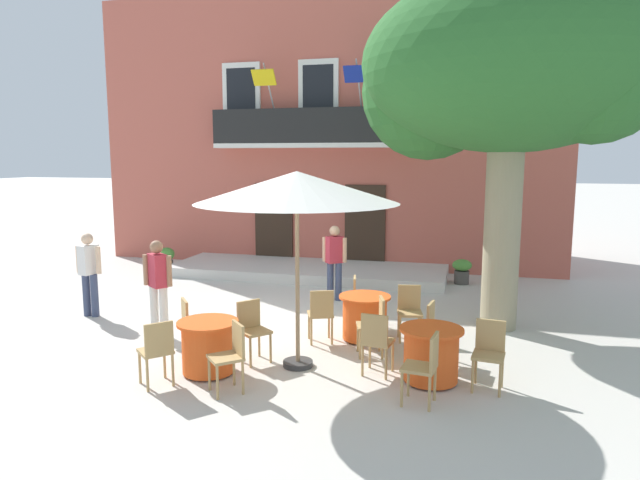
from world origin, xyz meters
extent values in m
plane|color=beige|center=(0.00, 0.00, 0.00)|extent=(120.00, 120.00, 0.00)
cube|color=#BC5B4C|center=(-0.43, 7.00, 3.75)|extent=(13.00, 4.00, 7.50)
cube|color=#332319|center=(-1.73, 4.97, 1.15)|extent=(1.10, 0.08, 2.30)
cube|color=#332319|center=(0.87, 4.97, 1.15)|extent=(1.10, 0.08, 2.30)
cube|color=silver|center=(-2.63, 4.96, 4.65)|extent=(1.10, 0.08, 1.90)
cube|color=black|center=(-2.63, 4.93, 4.65)|extent=(0.84, 0.04, 1.60)
cube|color=silver|center=(-0.43, 4.96, 4.65)|extent=(1.10, 0.08, 1.90)
cube|color=black|center=(-0.43, 4.93, 4.65)|extent=(0.84, 0.04, 1.60)
cube|color=silver|center=(1.77, 4.96, 4.65)|extent=(1.10, 0.08, 1.90)
cube|color=black|center=(1.77, 4.93, 4.65)|extent=(0.84, 0.04, 1.60)
cube|color=silver|center=(-0.43, 4.67, 3.34)|extent=(5.60, 0.65, 0.12)
cube|color=black|center=(-0.43, 4.38, 3.85)|extent=(5.60, 0.06, 0.90)
cylinder|color=#B2B2B7|center=(-1.63, 4.50, 4.75)|extent=(0.04, 0.95, 1.33)
cube|color=yellow|center=(-1.63, 4.05, 5.05)|extent=(0.60, 0.29, 0.38)
cylinder|color=#B2B2B7|center=(0.77, 4.50, 4.75)|extent=(0.04, 0.95, 1.33)
cube|color=#192D9E|center=(0.77, 4.05, 5.05)|extent=(0.60, 0.29, 0.38)
cylinder|color=slate|center=(-2.73, 4.70, 3.54)|extent=(0.26, 0.26, 0.28)
ellipsoid|color=#4C8E38|center=(-2.73, 4.70, 3.84)|extent=(0.34, 0.34, 0.33)
cylinder|color=slate|center=(-1.58, 4.70, 3.53)|extent=(0.35, 0.35, 0.26)
ellipsoid|color=#2D7533|center=(-1.58, 4.70, 3.82)|extent=(0.46, 0.46, 0.33)
cylinder|color=#47423D|center=(-0.43, 4.70, 3.52)|extent=(0.32, 0.32, 0.25)
ellipsoid|color=#4C8E38|center=(-0.43, 4.70, 3.86)|extent=(0.42, 0.42, 0.41)
cylinder|color=#995638|center=(0.72, 4.70, 3.54)|extent=(0.26, 0.26, 0.29)
ellipsoid|color=#4C8E38|center=(0.72, 4.70, 3.85)|extent=(0.33, 0.33, 0.32)
cylinder|color=#995638|center=(1.87, 4.70, 3.54)|extent=(0.32, 0.32, 0.27)
ellipsoid|color=#4C8E38|center=(1.87, 4.70, 3.83)|extent=(0.41, 0.41, 0.31)
cube|color=silver|center=(-0.43, 3.83, 0.12)|extent=(7.08, 2.34, 0.25)
cylinder|color=gray|center=(4.15, 0.41, 1.62)|extent=(0.63, 0.63, 3.23)
ellipsoid|color=#286028|center=(4.15, 0.41, 4.61)|extent=(5.02, 4.52, 3.01)
sphere|color=#286028|center=(2.77, 1.04, 4.24)|extent=(2.51, 2.51, 2.51)
sphere|color=#286028|center=(5.41, -0.09, 4.36)|extent=(2.26, 2.26, 2.26)
cylinder|color=#EA561E|center=(1.95, -0.90, 0.37)|extent=(0.74, 0.74, 0.68)
cylinder|color=#EA561E|center=(1.95, -0.90, 0.74)|extent=(0.86, 0.86, 0.04)
cylinder|color=#2D2823|center=(1.95, -0.90, 0.01)|extent=(0.44, 0.44, 0.03)
cylinder|color=tan|center=(2.89, -0.88, 0.23)|extent=(0.04, 0.04, 0.45)
cylinder|color=tan|center=(2.56, -0.95, 0.23)|extent=(0.04, 0.04, 0.45)
cylinder|color=tan|center=(2.82, -0.55, 0.23)|extent=(0.04, 0.04, 0.45)
cylinder|color=tan|center=(2.49, -0.62, 0.23)|extent=(0.04, 0.04, 0.45)
cube|color=tan|center=(2.69, -0.75, 0.47)|extent=(0.47, 0.47, 0.04)
cube|color=tan|center=(2.65, -0.57, 0.70)|extent=(0.38, 0.11, 0.42)
cylinder|color=tan|center=(1.95, 0.04, 0.23)|extent=(0.04, 0.04, 0.45)
cylinder|color=tan|center=(2.01, -0.30, 0.23)|extent=(0.04, 0.04, 0.45)
cylinder|color=tan|center=(1.61, -0.03, 0.23)|extent=(0.04, 0.04, 0.45)
cylinder|color=tan|center=(1.68, -0.36, 0.23)|extent=(0.04, 0.04, 0.45)
cube|color=tan|center=(1.81, -0.16, 0.47)|extent=(0.47, 0.47, 0.04)
cube|color=tan|center=(1.64, -0.19, 0.70)|extent=(0.11, 0.38, 0.42)
cylinder|color=tan|center=(1.04, -1.09, 0.23)|extent=(0.04, 0.04, 0.45)
cylinder|color=tan|center=(1.35, -0.96, 0.23)|extent=(0.04, 0.04, 0.45)
cylinder|color=tan|center=(1.17, -1.41, 0.23)|extent=(0.04, 0.04, 0.45)
cylinder|color=tan|center=(1.48, -1.28, 0.23)|extent=(0.04, 0.04, 0.45)
cube|color=tan|center=(1.26, -1.19, 0.47)|extent=(0.52, 0.52, 0.04)
cube|color=tan|center=(1.33, -1.35, 0.70)|extent=(0.37, 0.18, 0.42)
cylinder|color=tan|center=(2.05, -1.83, 0.23)|extent=(0.04, 0.04, 0.45)
cylinder|color=tan|center=(1.96, -1.50, 0.23)|extent=(0.04, 0.04, 0.45)
cylinder|color=tan|center=(2.38, -1.73, 0.23)|extent=(0.04, 0.04, 0.45)
cylinder|color=tan|center=(2.28, -1.41, 0.23)|extent=(0.04, 0.04, 0.45)
cube|color=tan|center=(2.17, -1.62, 0.47)|extent=(0.50, 0.50, 0.04)
cube|color=tan|center=(2.34, -1.57, 0.70)|extent=(0.15, 0.38, 0.42)
cylinder|color=#EA561E|center=(0.08, -2.92, 0.37)|extent=(0.74, 0.74, 0.68)
cylinder|color=#EA561E|center=(0.08, -2.92, 0.74)|extent=(0.86, 0.86, 0.04)
cylinder|color=#2D2823|center=(0.08, -2.92, 0.01)|extent=(0.44, 0.44, 0.03)
cylinder|color=tan|center=(0.80, -2.32, 0.23)|extent=(0.04, 0.04, 0.45)
cylinder|color=tan|center=(0.58, -2.58, 0.23)|extent=(0.04, 0.04, 0.45)
cylinder|color=tan|center=(0.53, -2.10, 0.23)|extent=(0.04, 0.04, 0.45)
cylinder|color=tan|center=(0.32, -2.37, 0.23)|extent=(0.04, 0.04, 0.45)
cube|color=tan|center=(0.56, -2.34, 0.47)|extent=(0.56, 0.56, 0.04)
cube|color=tan|center=(0.42, -2.23, 0.70)|extent=(0.27, 0.32, 0.42)
cylinder|color=tan|center=(-0.36, -2.10, 0.23)|extent=(0.04, 0.04, 0.45)
cylinder|color=tan|center=(-0.15, -2.36, 0.23)|extent=(0.04, 0.04, 0.45)
cylinder|color=tan|center=(-0.62, -2.31, 0.23)|extent=(0.04, 0.04, 0.45)
cylinder|color=tan|center=(-0.41, -2.58, 0.23)|extent=(0.04, 0.04, 0.45)
cube|color=tan|center=(-0.39, -2.34, 0.47)|extent=(0.56, 0.56, 0.04)
cube|color=tan|center=(-0.53, -2.45, 0.70)|extent=(0.27, 0.32, 0.42)
cylinder|color=tan|center=(-0.65, -3.50, 0.23)|extent=(0.04, 0.04, 0.45)
cylinder|color=tan|center=(-0.43, -3.25, 0.23)|extent=(0.04, 0.04, 0.45)
cylinder|color=tan|center=(-0.40, -3.73, 0.23)|extent=(0.04, 0.04, 0.45)
cylinder|color=tan|center=(-0.17, -3.47, 0.23)|extent=(0.04, 0.04, 0.45)
cube|color=tan|center=(-0.41, -3.49, 0.47)|extent=(0.56, 0.56, 0.04)
cube|color=tan|center=(-0.28, -3.60, 0.70)|extent=(0.28, 0.31, 0.42)
cylinder|color=tan|center=(0.59, -3.71, 0.23)|extent=(0.04, 0.04, 0.45)
cylinder|color=tan|center=(0.36, -3.46, 0.23)|extent=(0.04, 0.04, 0.45)
cylinder|color=tan|center=(0.84, -3.48, 0.23)|extent=(0.04, 0.04, 0.45)
cylinder|color=tan|center=(0.60, -3.23, 0.23)|extent=(0.04, 0.04, 0.45)
cube|color=tan|center=(0.60, -3.47, 0.47)|extent=(0.57, 0.57, 0.04)
cube|color=tan|center=(0.73, -3.35, 0.70)|extent=(0.29, 0.30, 0.42)
cylinder|color=#EA561E|center=(3.15, -2.43, 0.37)|extent=(0.74, 0.74, 0.68)
cylinder|color=#EA561E|center=(3.15, -2.43, 0.74)|extent=(0.86, 0.86, 0.04)
cylinder|color=#2D2823|center=(3.15, -2.43, 0.01)|extent=(0.44, 0.44, 0.03)
cylinder|color=tan|center=(3.46, -1.55, 0.23)|extent=(0.04, 0.04, 0.45)
cylinder|color=tan|center=(3.41, -1.88, 0.23)|extent=(0.04, 0.04, 0.45)
cylinder|color=tan|center=(3.12, -1.49, 0.23)|extent=(0.04, 0.04, 0.45)
cylinder|color=tan|center=(3.07, -1.83, 0.23)|extent=(0.04, 0.04, 0.45)
cube|color=tan|center=(3.26, -1.69, 0.47)|extent=(0.46, 0.46, 0.04)
cube|color=tan|center=(3.08, -1.66, 0.70)|extent=(0.10, 0.38, 0.42)
cylinder|color=tan|center=(2.26, -2.14, 0.23)|extent=(0.04, 0.04, 0.45)
cylinder|color=tan|center=(2.60, -2.18, 0.23)|extent=(0.04, 0.04, 0.45)
cylinder|color=tan|center=(2.22, -2.48, 0.23)|extent=(0.04, 0.04, 0.45)
cylinder|color=tan|center=(2.55, -2.52, 0.23)|extent=(0.04, 0.04, 0.45)
cube|color=tan|center=(2.41, -2.33, 0.47)|extent=(0.45, 0.45, 0.04)
cube|color=tan|center=(2.38, -2.51, 0.70)|extent=(0.38, 0.09, 0.42)
cylinder|color=tan|center=(2.86, -3.32, 0.23)|extent=(0.04, 0.04, 0.45)
cylinder|color=tan|center=(2.91, -2.98, 0.23)|extent=(0.04, 0.04, 0.45)
cylinder|color=tan|center=(3.20, -3.36, 0.23)|extent=(0.04, 0.04, 0.45)
cylinder|color=tan|center=(3.24, -3.03, 0.23)|extent=(0.04, 0.04, 0.45)
cube|color=tan|center=(3.05, -3.17, 0.47)|extent=(0.45, 0.45, 0.04)
cube|color=tan|center=(3.23, -3.20, 0.70)|extent=(0.09, 0.38, 0.42)
cylinder|color=tan|center=(4.04, -2.72, 0.23)|extent=(0.04, 0.04, 0.45)
cylinder|color=tan|center=(3.70, -2.67, 0.23)|extent=(0.04, 0.04, 0.45)
cylinder|color=tan|center=(4.08, -2.38, 0.23)|extent=(0.04, 0.04, 0.45)
cylinder|color=tan|center=(3.75, -2.33, 0.23)|extent=(0.04, 0.04, 0.45)
cube|color=tan|center=(3.89, -2.53, 0.47)|extent=(0.45, 0.45, 0.04)
cube|color=tan|center=(3.92, -2.35, 0.70)|extent=(0.38, 0.09, 0.42)
cylinder|color=#997A56|center=(1.23, -2.34, 1.27)|extent=(0.06, 0.06, 2.55)
cylinder|color=#333333|center=(1.23, -2.34, 0.04)|extent=(0.44, 0.44, 0.08)
cone|color=white|center=(1.23, -2.34, 2.62)|extent=(2.90, 2.90, 0.45)
cylinder|color=#47423D|center=(-4.32, 3.54, 0.13)|extent=(0.33, 0.33, 0.26)
ellipsoid|color=#4C8E38|center=(-4.32, 3.54, 0.43)|extent=(0.43, 0.43, 0.35)
cylinder|color=#47423D|center=(3.46, 3.84, 0.16)|extent=(0.36, 0.36, 0.32)
ellipsoid|color=#4C8E38|center=(3.46, 3.84, 0.46)|extent=(0.46, 0.46, 0.28)
cylinder|color=silver|center=(-1.55, -1.63, 0.44)|extent=(0.14, 0.14, 0.87)
cylinder|color=silver|center=(-1.37, -1.63, 0.44)|extent=(0.14, 0.14, 0.87)
cube|color=#B72D3D|center=(-1.46, -1.63, 1.15)|extent=(0.40, 0.38, 0.56)
sphere|color=#9E7051|center=(-1.46, -1.63, 1.55)|extent=(0.22, 0.22, 0.22)
cylinder|color=#9E7051|center=(-1.68, -1.63, 1.15)|extent=(0.09, 0.09, 0.52)
cylinder|color=#9E7051|center=(-1.24, -1.63, 1.15)|extent=(0.09, 0.09, 0.52)
cylinder|color=#384260|center=(0.76, 1.53, 0.41)|extent=(0.14, 0.14, 0.82)
cylinder|color=#384260|center=(0.94, 1.53, 0.41)|extent=(0.14, 0.14, 0.82)
cube|color=#B72D3D|center=(0.85, 1.53, 1.10)|extent=(0.40, 0.39, 0.56)
sphere|color=tan|center=(0.85, 1.53, 1.50)|extent=(0.22, 0.22, 0.22)
cylinder|color=tan|center=(0.63, 1.53, 1.10)|extent=(0.09, 0.09, 0.52)
cylinder|color=tan|center=(1.07, 1.53, 1.10)|extent=(0.09, 0.09, 0.52)
cylinder|color=#384260|center=(-3.49, -0.86, 0.41)|extent=(0.14, 0.14, 0.83)
cylinder|color=#384260|center=(-3.31, -0.86, 0.41)|extent=(0.14, 0.14, 0.83)
cube|color=white|center=(-3.40, -0.86, 1.11)|extent=(0.29, 0.38, 0.56)
sphere|color=beige|center=(-3.40, -0.86, 1.51)|extent=(0.22, 0.22, 0.22)
cylinder|color=beige|center=(-3.62, -0.86, 1.11)|extent=(0.09, 0.09, 0.52)
cylinder|color=beige|center=(-3.18, -0.86, 1.11)|extent=(0.09, 0.09, 0.52)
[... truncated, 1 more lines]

